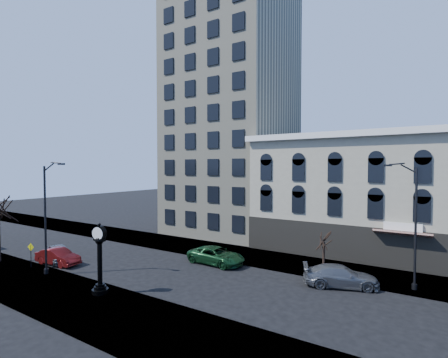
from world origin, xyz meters
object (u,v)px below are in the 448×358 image
Objects in this scene: car_near_a at (59,253)px; street_lamp_near at (51,188)px; street_clock at (100,262)px; warning_sign at (31,251)px; car_near_b at (58,257)px.

street_lamp_near is at bearing -109.52° from car_near_a.
street_lamp_near is (-6.78, 0.43, 4.97)m from street_clock.
warning_sign reaches higher than car_near_b.
car_near_a is at bearing 77.68° from warning_sign.
warning_sign is 2.75m from car_near_a.
street_clock is 10.92m from car_near_a.
warning_sign is (-3.54, 0.09, -5.72)m from street_lamp_near.
car_near_a is (-3.56, 2.71, -6.56)m from street_lamp_near.
street_lamp_near is at bearing -14.31° from warning_sign.
car_near_a is (-10.34, 3.14, -1.59)m from street_clock.
street_lamp_near is at bearing -134.13° from car_near_b.
street_lamp_near is 7.44m from car_near_b.
car_near_a is 1.02× the size of car_near_b.
car_near_b is at bearing 153.59° from street_clock.
street_lamp_near is at bearing 164.90° from street_clock.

